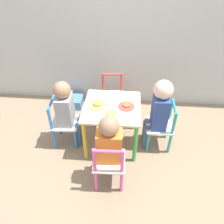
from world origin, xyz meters
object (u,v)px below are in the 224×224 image
(chair_blue, at_px, (63,123))
(chair_red, at_px, (112,97))
(child_left, at_px, (67,109))
(child_front, at_px, (109,144))
(storage_bin, at_px, (73,101))
(kids_table, at_px, (112,113))
(chair_teal, at_px, (162,127))
(plate_front, at_px, (111,114))
(plate_left, at_px, (98,105))
(chair_pink, at_px, (109,164))
(child_right, at_px, (159,109))
(plate_right, at_px, (126,106))

(chair_blue, bearing_deg, chair_red, -44.10)
(child_left, bearing_deg, child_front, -135.31)
(storage_bin, bearing_deg, kids_table, -47.79)
(chair_blue, bearing_deg, child_front, -131.50)
(chair_teal, bearing_deg, child_left, -89.10)
(chair_red, xyz_separation_m, plate_front, (0.04, -0.63, 0.24))
(child_left, height_order, storage_bin, child_left)
(child_left, relative_size, plate_left, 3.95)
(chair_pink, xyz_separation_m, child_right, (0.41, 0.50, 0.22))
(chair_teal, xyz_separation_m, plate_left, (-0.63, -0.01, 0.24))
(chair_pink, bearing_deg, chair_blue, -44.63)
(chair_blue, xyz_separation_m, child_right, (0.92, 0.03, 0.22))
(child_front, height_order, plate_left, child_front)
(child_right, relative_size, plate_front, 3.82)
(chair_teal, distance_m, child_left, 0.94)
(plate_front, xyz_separation_m, plate_right, (0.14, 0.14, -0.00))
(kids_table, relative_size, chair_blue, 1.06)
(child_left, relative_size, plate_front, 3.63)
(chair_blue, height_order, plate_front, chair_blue)
(child_right, distance_m, plate_left, 0.57)
(kids_table, relative_size, chair_teal, 1.06)
(chair_teal, bearing_deg, plate_front, -74.73)
(kids_table, bearing_deg, child_left, -177.07)
(chair_pink, bearing_deg, storage_bin, -64.68)
(kids_table, bearing_deg, chair_blue, -177.07)
(kids_table, relative_size, chair_red, 1.06)
(chair_red, distance_m, child_left, 0.67)
(plate_right, bearing_deg, plate_left, 180.00)
(chair_blue, height_order, plate_right, chair_blue)
(child_right, bearing_deg, storage_bin, -122.49)
(kids_table, bearing_deg, chair_teal, 1.00)
(chair_pink, xyz_separation_m, plate_front, (-0.02, 0.36, 0.24))
(chair_pink, distance_m, chair_blue, 0.69)
(chair_blue, bearing_deg, child_left, -90.00)
(child_right, relative_size, storage_bin, 3.14)
(chair_red, bearing_deg, storage_bin, 161.81)
(child_front, distance_m, plate_right, 0.45)
(chair_pink, relative_size, chair_blue, 1.00)
(chair_red, relative_size, child_left, 0.70)
(chair_pink, xyz_separation_m, chair_teal, (0.47, 0.50, 0.00))
(chair_pink, distance_m, child_right, 0.68)
(kids_table, xyz_separation_m, chair_teal, (0.49, 0.01, -0.15))
(kids_table, height_order, plate_right, plate_right)
(child_front, height_order, storage_bin, child_front)
(child_front, relative_size, child_right, 0.93)
(plate_front, bearing_deg, chair_red, 93.71)
(child_front, height_order, plate_right, child_front)
(child_left, bearing_deg, chair_red, -40.22)
(chair_teal, height_order, plate_right, chair_teal)
(kids_table, distance_m, storage_bin, 0.89)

